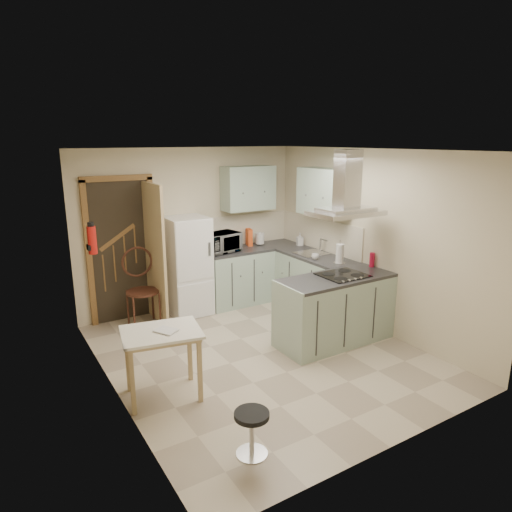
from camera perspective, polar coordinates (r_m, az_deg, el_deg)
floor at (r=5.86m, az=0.77°, el=-12.16°), size 4.20×4.20×0.00m
ceiling at (r=5.24m, az=0.87°, el=13.09°), size 4.20×4.20×0.00m
back_wall at (r=7.23m, az=-8.18°, el=3.36°), size 3.60×0.00×3.60m
left_wall at (r=4.73m, az=-17.91°, el=-3.16°), size 0.00×4.20×4.20m
right_wall at (r=6.53m, az=14.26°, el=1.87°), size 0.00×4.20×4.20m
doorway at (r=6.89m, az=-16.41°, el=0.66°), size 1.10×0.12×2.10m
fridge at (r=7.00m, az=-8.54°, el=-1.23°), size 0.60×0.60×1.50m
counter_back at (r=7.45m, az=-2.37°, el=-2.52°), size 1.08×0.60×0.90m
counter_right at (r=7.35m, az=5.96°, el=-2.81°), size 0.60×1.95×0.90m
splashback at (r=7.66m, az=-1.52°, el=3.37°), size 1.68×0.02×0.50m
wall_cabinet_back at (r=7.41m, az=-0.98°, el=8.47°), size 0.85×0.35×0.70m
wall_cabinet_right at (r=6.93m, az=8.49°, el=7.90°), size 0.35×0.90×0.70m
peninsula at (r=6.12m, az=9.89°, el=-6.58°), size 1.55×0.65×0.90m
hob at (r=6.04m, az=10.79°, el=-2.35°), size 0.58×0.50×0.01m
extractor_hood at (r=5.86m, az=11.17°, el=5.30°), size 0.90×0.55×0.10m
sink at (r=7.10m, az=6.91°, el=0.34°), size 0.45×0.40×0.01m
fire_extinguisher at (r=5.54m, az=-19.81°, el=1.87°), size 0.10×0.10×0.32m
drop_leaf_table at (r=4.94m, az=-11.57°, el=-13.06°), size 0.88×0.73×0.74m
bentwood_chair at (r=6.69m, az=-13.98°, el=-4.37°), size 0.48×0.48×1.03m
stool at (r=4.15m, az=-0.53°, el=-21.28°), size 0.31×0.31×0.40m
microwave at (r=7.13m, az=-4.33°, el=1.70°), size 0.61×0.47×0.31m
kettle at (r=7.61m, az=0.49°, el=2.21°), size 0.17×0.17×0.22m
cereal_box at (r=7.57m, az=-0.87°, el=2.38°), size 0.12×0.20×0.28m
soap_bottle at (r=7.59m, az=5.50°, el=2.09°), size 0.12×0.12×0.21m
paper_towel at (r=6.58m, az=10.44°, el=0.31°), size 0.14×0.14×0.29m
cup at (r=6.75m, az=7.41°, el=-0.08°), size 0.12×0.12×0.08m
red_bottle at (r=6.50m, az=14.29°, el=-0.46°), size 0.08×0.08×0.20m
book at (r=4.68m, az=-11.83°, el=-9.01°), size 0.25×0.27×0.10m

